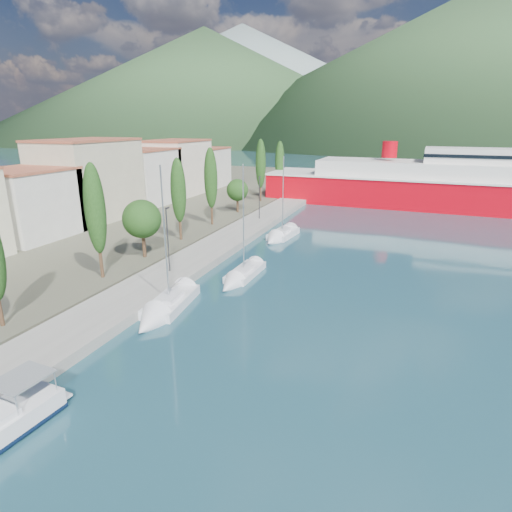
% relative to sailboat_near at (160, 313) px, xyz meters
% --- Properties ---
extents(ground, '(1400.00, 1400.00, 0.00)m').
position_rel_sailboat_near_xyz_m(ground, '(5.32, 112.73, -0.33)').
color(ground, '#214956').
extents(quay, '(5.00, 88.00, 0.80)m').
position_rel_sailboat_near_xyz_m(quay, '(-3.68, 18.73, 0.07)').
color(quay, gray).
rests_on(quay, ground).
extents(land_strip, '(70.00, 148.00, 0.70)m').
position_rel_sailboat_near_xyz_m(land_strip, '(-41.68, 28.73, 0.02)').
color(land_strip, '#565644').
rests_on(land_strip, ground).
extents(town_buildings, '(9.20, 69.20, 11.30)m').
position_rel_sailboat_near_xyz_m(town_buildings, '(-26.68, 29.64, 5.24)').
color(town_buildings, beige).
rests_on(town_buildings, land_strip).
extents(tree_row, '(3.96, 65.19, 10.76)m').
position_rel_sailboat_near_xyz_m(tree_row, '(-8.69, 23.26, 5.54)').
color(tree_row, '#47301E').
rests_on(tree_row, land_strip).
extents(lamp_posts, '(0.15, 48.72, 6.06)m').
position_rel_sailboat_near_xyz_m(lamp_posts, '(-3.68, 7.74, 3.75)').
color(lamp_posts, '#2D2D33').
rests_on(lamp_posts, quay).
extents(sailboat_near, '(3.57, 8.81, 12.30)m').
position_rel_sailboat_near_xyz_m(sailboat_near, '(0.00, 0.00, 0.00)').
color(sailboat_near, silver).
rests_on(sailboat_near, ground).
extents(sailboat_mid, '(2.22, 8.04, 11.52)m').
position_rel_sailboat_near_xyz_m(sailboat_mid, '(2.61, 8.97, -0.04)').
color(sailboat_mid, silver).
rests_on(sailboat_mid, ground).
extents(sailboat_far, '(3.17, 7.84, 11.23)m').
position_rel_sailboat_near_xyz_m(sailboat_far, '(1.57, 24.40, -0.01)').
color(sailboat_far, silver).
rests_on(sailboat_far, ground).
extents(ferry, '(58.77, 13.89, 11.61)m').
position_rel_sailboat_near_xyz_m(ferry, '(20.41, 55.14, 3.21)').
color(ferry, '#C30110').
rests_on(ferry, ground).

